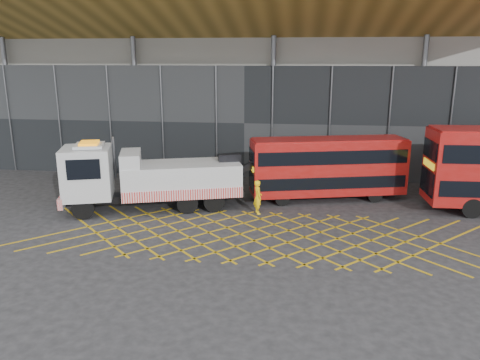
# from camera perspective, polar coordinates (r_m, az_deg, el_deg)

# --- Properties ---
(ground_plane) EXTENTS (120.00, 120.00, 0.00)m
(ground_plane) POSITION_cam_1_polar(r_m,az_deg,el_deg) (24.15, -7.59, -6.18)
(ground_plane) COLOR #242426
(road_markings) EXTENTS (24.76, 7.16, 0.01)m
(road_markings) POSITION_cam_1_polar(r_m,az_deg,el_deg) (23.46, 1.95, -6.68)
(road_markings) COLOR gold
(road_markings) RESTS_ON ground_plane
(construction_building) EXTENTS (55.00, 23.97, 18.00)m
(construction_building) POSITION_cam_1_polar(r_m,az_deg,el_deg) (40.36, 1.71, 15.32)
(construction_building) COLOR gray
(construction_building) RESTS_ON ground_plane
(recovery_truck) EXTENTS (11.74, 5.71, 4.13)m
(recovery_truck) POSITION_cam_1_polar(r_m,az_deg,el_deg) (27.30, -11.30, 0.33)
(recovery_truck) COLOR black
(recovery_truck) RESTS_ON ground_plane
(bus_towed) EXTENTS (9.66, 4.46, 3.84)m
(bus_towed) POSITION_cam_1_polar(r_m,az_deg,el_deg) (29.09, 10.65, 1.70)
(bus_towed) COLOR #9E0F0C
(bus_towed) RESTS_ON ground_plane
(worker) EXTENTS (0.68, 0.82, 1.93)m
(worker) POSITION_cam_1_polar(r_m,az_deg,el_deg) (26.28, 2.19, -2.09)
(worker) COLOR yellow
(worker) RESTS_ON ground_plane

